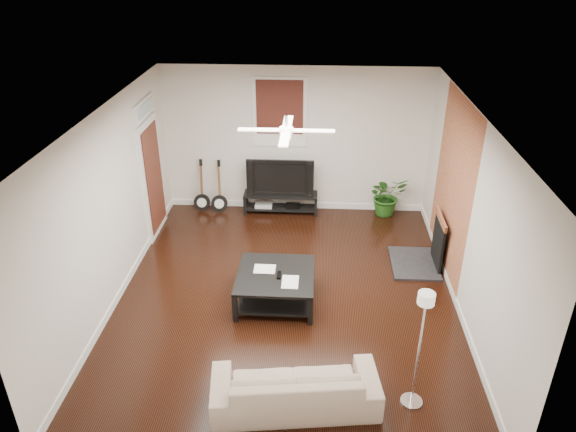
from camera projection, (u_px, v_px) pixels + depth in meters
name	position (u px, v px, depth m)	size (l,w,h in m)	color
room	(286.00, 213.00, 7.46)	(5.01, 6.01, 2.81)	black
brick_accent	(453.00, 188.00, 8.21)	(0.02, 2.20, 2.80)	#AD6137
fireplace	(426.00, 240.00, 8.66)	(0.80, 1.10, 0.92)	black
window_back	(280.00, 112.00, 9.85)	(1.00, 0.06, 1.30)	black
door_left	(152.00, 167.00, 9.33)	(0.08, 1.00, 2.50)	white
tv_stand	(281.00, 203.00, 10.49)	(1.42, 0.38, 0.40)	black
tv	(281.00, 176.00, 10.24)	(1.27, 0.17, 0.73)	black
coffee_table	(276.00, 287.00, 7.90)	(1.12, 1.12, 0.47)	black
sofa	(295.00, 386.00, 6.10)	(1.90, 0.74, 0.55)	#BFA58F
floor_lamp	(419.00, 351.00, 5.89)	(0.26, 0.26, 1.55)	silver
potted_plant	(387.00, 195.00, 10.33)	(0.71, 0.62, 0.79)	#205518
guitar_left	(201.00, 187.00, 10.39)	(0.32, 0.23, 1.03)	black
guitar_right	(218.00, 188.00, 10.35)	(0.32, 0.23, 1.03)	black
ceiling_fan	(286.00, 130.00, 6.90)	(1.24, 1.24, 0.32)	white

